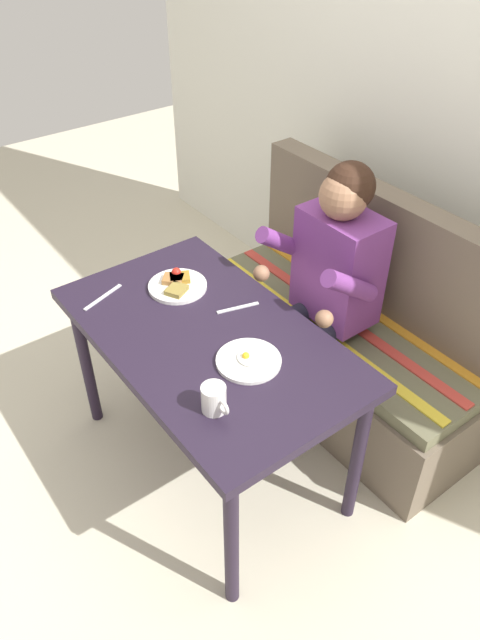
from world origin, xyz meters
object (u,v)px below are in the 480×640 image
(table, at_px, (208,350))
(plate_breakfast, at_px, (177,285))
(plate_eggs, at_px, (249,360))
(knife, at_px, (103,297))
(person, at_px, (326,276))
(fork, at_px, (238,308))
(couch, at_px, (345,336))
(coffee_mug, at_px, (214,398))

(table, distance_m, plate_breakfast, 0.33)
(plate_eggs, bearing_deg, plate_breakfast, 175.61)
(knife, bearing_deg, plate_eggs, 0.41)
(knife, bearing_deg, plate_breakfast, 46.92)
(plate_eggs, relative_size, knife, 1.13)
(person, bearing_deg, table, -90.44)
(plate_breakfast, distance_m, plate_eggs, 0.52)
(person, xyz_separation_m, plate_eggs, (0.21, -0.56, -0.00))
(table, xyz_separation_m, plate_breakfast, (-0.31, 0.07, 0.10))
(person, distance_m, plate_breakfast, 0.61)
(plate_eggs, height_order, knife, plate_eggs)
(table, distance_m, fork, 0.21)
(knife, bearing_deg, table, 6.22)
(couch, bearing_deg, table, -90.00)
(table, xyz_separation_m, person, (0.00, 0.59, 0.09))
(person, relative_size, coffee_mug, 10.27)
(person, height_order, fork, person)
(plate_breakfast, bearing_deg, fork, 23.94)
(coffee_mug, bearing_deg, plate_breakfast, 157.65)
(couch, bearing_deg, person, -88.51)
(couch, distance_m, plate_breakfast, 0.87)
(table, relative_size, coffee_mug, 10.17)
(person, distance_m, knife, 0.90)
(couch, relative_size, person, 1.19)
(table, distance_m, plate_eggs, 0.23)
(plate_breakfast, height_order, fork, plate_breakfast)
(plate_breakfast, bearing_deg, coffee_mug, -22.35)
(person, xyz_separation_m, plate_breakfast, (-0.31, -0.52, 0.00))
(plate_eggs, bearing_deg, couch, 106.17)
(plate_eggs, bearing_deg, table, -173.06)
(table, xyz_separation_m, couch, (0.00, 0.76, -0.32))
(plate_breakfast, height_order, plate_eggs, plate_breakfast)
(couch, bearing_deg, plate_eggs, -73.83)
(fork, bearing_deg, plate_breakfast, -140.42)
(coffee_mug, xyz_separation_m, knife, (-0.75, -0.01, -0.05))
(couch, relative_size, fork, 8.47)
(plate_breakfast, relative_size, fork, 1.39)
(person, relative_size, plate_breakfast, 5.15)
(coffee_mug, xyz_separation_m, fork, (-0.38, 0.37, -0.05))
(table, height_order, person, person)
(couch, distance_m, person, 0.45)
(plate_breakfast, bearing_deg, couch, 66.22)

